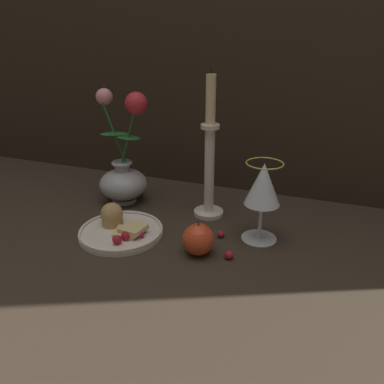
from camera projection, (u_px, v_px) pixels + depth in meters
ground_plane at (186, 231)px, 0.86m from camera, size 2.40×2.40×0.00m
vase at (124, 172)px, 0.98m from camera, size 0.15×0.13×0.29m
plate_with_pastries at (120, 228)px, 0.85m from camera, size 0.19×0.19×0.06m
wine_glass at (263, 187)px, 0.78m from camera, size 0.08×0.08×0.18m
candlestick at (210, 162)px, 0.89m from camera, size 0.07×0.07×0.35m
apple_beside_vase at (198, 239)px, 0.76m from camera, size 0.07×0.07×0.08m
berry_near_plate at (221, 234)px, 0.83m from camera, size 0.02×0.02×0.02m
berry_front_center at (229, 255)px, 0.75m from camera, size 0.02×0.02×0.02m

